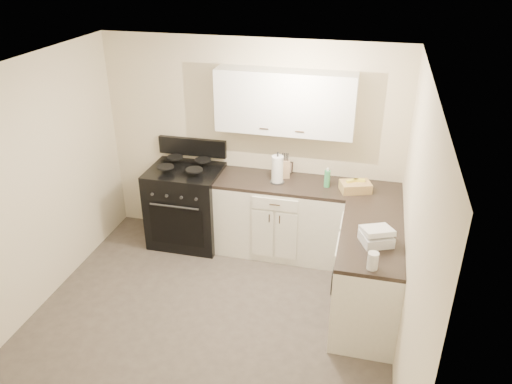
% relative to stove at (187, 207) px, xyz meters
% --- Properties ---
extents(floor, '(3.60, 3.60, 0.00)m').
position_rel_stove_xyz_m(floor, '(0.74, -1.48, -0.46)').
color(floor, '#473F38').
rests_on(floor, ground).
extents(ceiling, '(3.60, 3.60, 0.00)m').
position_rel_stove_xyz_m(ceiling, '(0.74, -1.48, 2.04)').
color(ceiling, white).
rests_on(ceiling, wall_back).
extents(wall_back, '(3.60, 0.00, 3.60)m').
position_rel_stove_xyz_m(wall_back, '(0.74, 0.32, 0.79)').
color(wall_back, beige).
rests_on(wall_back, ground).
extents(wall_right, '(0.00, 3.60, 3.60)m').
position_rel_stove_xyz_m(wall_right, '(2.54, -1.48, 0.79)').
color(wall_right, beige).
rests_on(wall_right, ground).
extents(wall_left, '(0.00, 3.60, 3.60)m').
position_rel_stove_xyz_m(wall_left, '(-1.06, -1.48, 0.79)').
color(wall_left, beige).
rests_on(wall_left, ground).
extents(wall_front, '(3.60, 0.00, 3.60)m').
position_rel_stove_xyz_m(wall_front, '(0.74, -3.28, 0.79)').
color(wall_front, beige).
rests_on(wall_front, ground).
extents(base_cabinets_back, '(1.55, 0.60, 0.90)m').
position_rel_stove_xyz_m(base_cabinets_back, '(1.17, 0.02, -0.01)').
color(base_cabinets_back, white).
rests_on(base_cabinets_back, floor).
extents(base_cabinets_right, '(0.60, 1.90, 0.90)m').
position_rel_stove_xyz_m(base_cabinets_right, '(2.24, -0.63, -0.01)').
color(base_cabinets_right, white).
rests_on(base_cabinets_right, floor).
extents(countertop_back, '(1.55, 0.60, 0.04)m').
position_rel_stove_xyz_m(countertop_back, '(1.17, 0.02, 0.46)').
color(countertop_back, black).
rests_on(countertop_back, base_cabinets_back).
extents(countertop_right, '(0.60, 1.90, 0.04)m').
position_rel_stove_xyz_m(countertop_right, '(2.24, -0.63, 0.46)').
color(countertop_right, black).
rests_on(countertop_right, base_cabinets_right).
extents(upper_cabinets, '(1.55, 0.30, 0.70)m').
position_rel_stove_xyz_m(upper_cabinets, '(1.17, 0.18, 1.38)').
color(upper_cabinets, white).
rests_on(upper_cabinets, wall_back).
extents(stove, '(0.86, 0.74, 1.05)m').
position_rel_stove_xyz_m(stove, '(0.00, 0.00, 0.00)').
color(stove, black).
rests_on(stove, floor).
extents(knife_block, '(0.12, 0.12, 0.22)m').
position_rel_stove_xyz_m(knife_block, '(1.19, 0.15, 0.59)').
color(knife_block, tan).
rests_on(knife_block, countertop_back).
extents(paper_towel, '(0.16, 0.16, 0.32)m').
position_rel_stove_xyz_m(paper_towel, '(1.13, -0.00, 0.64)').
color(paper_towel, white).
rests_on(paper_towel, countertop_back).
extents(soap_bottle, '(0.08, 0.08, 0.20)m').
position_rel_stove_xyz_m(soap_bottle, '(1.70, 0.02, 0.58)').
color(soap_bottle, '#3EA260').
rests_on(soap_bottle, countertop_back).
extents(picture_frame, '(0.12, 0.05, 0.15)m').
position_rel_stove_xyz_m(picture_frame, '(1.21, 0.28, 0.55)').
color(picture_frame, black).
rests_on(picture_frame, countertop_back).
extents(wicker_basket, '(0.38, 0.31, 0.11)m').
position_rel_stove_xyz_m(wicker_basket, '(2.02, -0.02, 0.53)').
color(wicker_basket, tan).
rests_on(wicker_basket, countertop_right).
extents(countertop_grill, '(0.34, 0.33, 0.10)m').
position_rel_stove_xyz_m(countertop_grill, '(2.28, -1.06, 0.53)').
color(countertop_grill, silver).
rests_on(countertop_grill, countertop_right).
extents(glass_jar, '(0.12, 0.12, 0.16)m').
position_rel_stove_xyz_m(glass_jar, '(2.26, -1.48, 0.56)').
color(glass_jar, silver).
rests_on(glass_jar, countertop_right).
extents(oven_mitt_near, '(0.02, 0.13, 0.23)m').
position_rel_stove_xyz_m(oven_mitt_near, '(1.92, -1.13, 0.03)').
color(oven_mitt_near, black).
rests_on(oven_mitt_near, base_cabinets_right).
extents(oven_mitt_far, '(0.02, 0.14, 0.25)m').
position_rel_stove_xyz_m(oven_mitt_far, '(1.92, -1.03, -0.01)').
color(oven_mitt_far, black).
rests_on(oven_mitt_far, base_cabinets_right).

